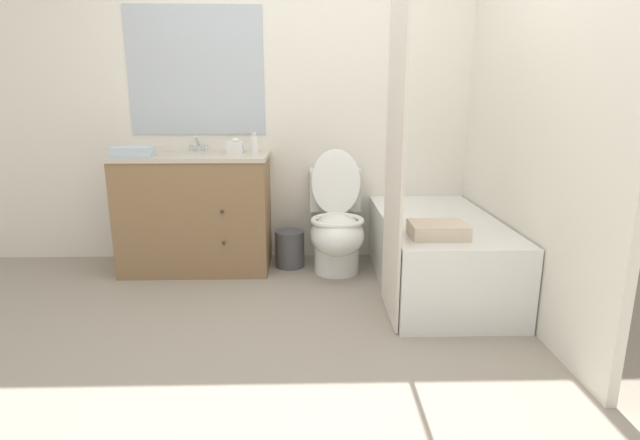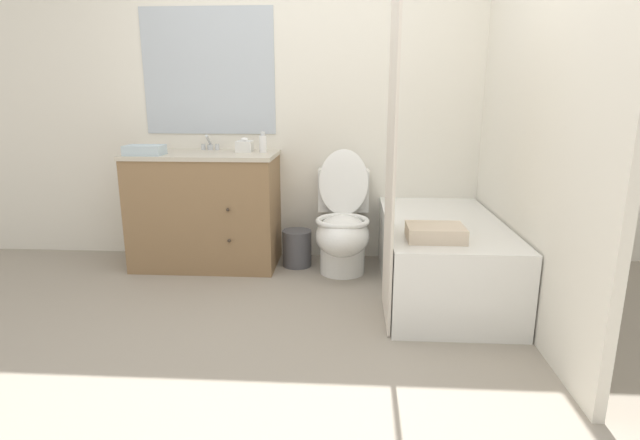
# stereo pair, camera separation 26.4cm
# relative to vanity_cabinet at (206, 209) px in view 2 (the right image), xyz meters

# --- Properties ---
(ground_plane) EXTENTS (14.00, 14.00, 0.00)m
(ground_plane) POSITION_rel_vanity_cabinet_xyz_m (0.76, -1.32, -0.44)
(ground_plane) COLOR gray
(wall_back) EXTENTS (8.00, 0.06, 2.50)m
(wall_back) POSITION_rel_vanity_cabinet_xyz_m (0.76, 0.30, 0.81)
(wall_back) COLOR white
(wall_back) RESTS_ON ground_plane
(wall_right) EXTENTS (0.05, 2.59, 2.50)m
(wall_right) POSITION_rel_vanity_cabinet_xyz_m (2.09, -0.52, 0.81)
(wall_right) COLOR white
(wall_right) RESTS_ON ground_plane
(vanity_cabinet) EXTENTS (1.08, 0.57, 0.86)m
(vanity_cabinet) POSITION_rel_vanity_cabinet_xyz_m (0.00, 0.00, 0.00)
(vanity_cabinet) COLOR olive
(vanity_cabinet) RESTS_ON ground_plane
(sink_faucet) EXTENTS (0.14, 0.12, 0.12)m
(sink_faucet) POSITION_rel_vanity_cabinet_xyz_m (-0.00, 0.20, 0.46)
(sink_faucet) COLOR silver
(sink_faucet) RESTS_ON vanity_cabinet
(toilet) EXTENTS (0.39, 0.70, 0.89)m
(toilet) POSITION_rel_vanity_cabinet_xyz_m (1.04, -0.10, -0.11)
(toilet) COLOR white
(toilet) RESTS_ON ground_plane
(bathtub) EXTENTS (0.74, 1.44, 0.49)m
(bathtub) POSITION_rel_vanity_cabinet_xyz_m (1.69, -0.45, -0.19)
(bathtub) COLOR white
(bathtub) RESTS_ON ground_plane
(shower_curtain) EXTENTS (0.01, 0.53, 1.91)m
(shower_curtain) POSITION_rel_vanity_cabinet_xyz_m (1.31, -0.87, 0.52)
(shower_curtain) COLOR silver
(shower_curtain) RESTS_ON ground_plane
(wastebasket) EXTENTS (0.22, 0.22, 0.28)m
(wastebasket) POSITION_rel_vanity_cabinet_xyz_m (0.69, 0.01, -0.30)
(wastebasket) COLOR #4C4C51
(wastebasket) RESTS_ON ground_plane
(tissue_box) EXTENTS (0.12, 0.12, 0.11)m
(tissue_box) POSITION_rel_vanity_cabinet_xyz_m (0.30, 0.08, 0.46)
(tissue_box) COLOR white
(tissue_box) RESTS_ON vanity_cabinet
(soap_dispenser) EXTENTS (0.06, 0.06, 0.15)m
(soap_dispenser) POSITION_rel_vanity_cabinet_xyz_m (0.44, 0.05, 0.49)
(soap_dispenser) COLOR white
(soap_dispenser) RESTS_ON vanity_cabinet
(hand_towel_folded) EXTENTS (0.26, 0.17, 0.07)m
(hand_towel_folded) POSITION_rel_vanity_cabinet_xyz_m (-0.37, -0.16, 0.46)
(hand_towel_folded) COLOR silver
(hand_towel_folded) RESTS_ON vanity_cabinet
(bath_towel_folded) EXTENTS (0.32, 0.24, 0.08)m
(bath_towel_folded) POSITION_rel_vanity_cabinet_xyz_m (1.57, -0.90, 0.09)
(bath_towel_folded) COLOR beige
(bath_towel_folded) RESTS_ON bathtub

